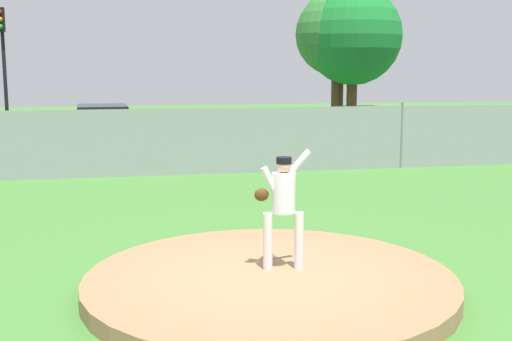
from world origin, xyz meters
The scene contains 12 objects.
ground_plane centered at (0.00, 6.00, 0.00)m, with size 80.00×80.00×0.00m, color #427A33.
asphalt_strip centered at (0.00, 14.50, 0.00)m, with size 44.00×7.00×0.01m, color #2B2B2D.
pitchers_mound centered at (0.00, 0.00, 0.12)m, with size 5.04×5.04×0.24m, color #99704C.
pitcher_youth centered at (0.22, 0.21, 1.21)m, with size 0.79×0.32×1.68m.
baseball centered at (0.20, 0.71, 0.28)m, with size 0.07×0.07×0.07m, color white.
chainlink_fence centered at (0.00, 10.00, 0.95)m, with size 31.78×0.07×2.00m.
parked_car_champagne centered at (-2.65, 14.45, 0.83)m, with size 2.03×4.33×1.77m.
parked_car_silver centered at (7.01, 14.93, 0.76)m, with size 1.78×4.65×1.57m.
traffic_light_near centered at (-6.41, 18.23, 3.59)m, with size 0.28×0.46×5.30m.
tree_broad_left centered at (8.11, 21.70, 4.60)m, with size 3.92×3.92×6.59m.
tree_broad_right centered at (8.80, 23.10, 4.90)m, with size 4.23×4.23×7.03m.
tree_bushy_near centered at (8.83, 21.38, 4.52)m, with size 4.65×4.65×6.87m.
Camera 1 is at (-1.84, -8.17, 2.99)m, focal length 45.04 mm.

